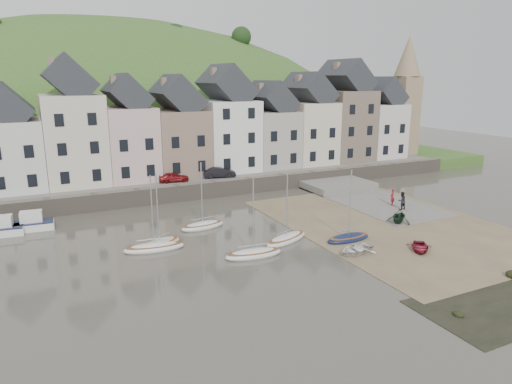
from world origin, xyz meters
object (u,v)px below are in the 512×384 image
car_left (174,177)px  car_right (219,172)px  person_dark (402,201)px  rowboat_green (399,216)px  person_red (392,197)px  sailboat_0 (154,247)px  rowboat_red (420,247)px  rowboat_white (356,249)px

car_left → car_right: car_right is taller
car_right → person_dark: bearing=-129.6°
car_left → rowboat_green: bearing=-133.6°
rowboat_green → person_red: (3.63, 4.95, 0.26)m
person_red → sailboat_0: bearing=-36.3°
rowboat_red → person_red: (7.21, 11.18, 0.67)m
rowboat_white → person_dark: size_ratio=1.70×
rowboat_white → car_left: bearing=-171.3°
rowboat_green → rowboat_red: (-3.58, -6.23, -0.40)m
rowboat_white → person_red: person_red is taller
sailboat_0 → rowboat_red: size_ratio=2.33×
rowboat_white → car_right: size_ratio=0.82×
person_red → car_left: car_left is taller
rowboat_green → rowboat_white: bearing=-96.0°
rowboat_green → car_left: 25.24m
rowboat_red → person_red: person_red is taller
rowboat_white → car_right: (-1.84, 23.98, 1.85)m
rowboat_white → car_left: car_left is taller
sailboat_0 → rowboat_green: 22.58m
rowboat_red → person_red: 13.32m
rowboat_white → rowboat_green: rowboat_green is taller
rowboat_red → car_left: bearing=156.0°
rowboat_white → car_left: size_ratio=0.93×
rowboat_green → person_dark: size_ratio=1.39×
person_dark → rowboat_green: bearing=42.2°
rowboat_white → car_right: bearing=175.8°
rowboat_green → car_right: car_right is taller
car_left → person_dark: bearing=-123.1°
person_red → car_left: bearing=-77.0°
person_red → person_dark: bearing=39.1°
person_dark → car_right: car_right is taller
rowboat_red → person_red: size_ratio=1.53×
rowboat_red → person_dark: person_dark is taller
person_red → car_right: size_ratio=0.46×
rowboat_green → sailboat_0: bearing=-131.8°
rowboat_white → rowboat_red: (4.88, -1.78, -0.05)m
rowboat_red → car_left: size_ratio=0.80×
car_left → sailboat_0: bearing=165.8°
car_left → car_right: (5.61, 0.00, 0.06)m
rowboat_white → rowboat_red: 5.20m
person_red → car_left: size_ratio=0.52×
person_dark → rowboat_red: bearing=51.9°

